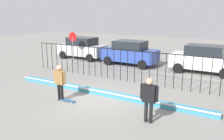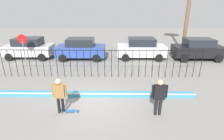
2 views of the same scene
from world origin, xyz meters
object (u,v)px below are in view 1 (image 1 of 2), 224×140
object	(u,v)px
camera_operator	(149,96)
parked_car_blue	(130,53)
skateboarder	(60,79)
parked_car_silver	(82,48)
stop_sign	(73,43)
skateboard	(68,100)
parked_car_white	(204,59)

from	to	relation	value
camera_operator	parked_car_blue	bearing A→B (deg)	-63.46
skateboarder	parked_car_silver	size ratio (longest dim) A/B	0.40
camera_operator	stop_sign	xyz separation A→B (m)	(-9.40, 7.16, 0.57)
parked_car_blue	skateboard	bearing A→B (deg)	-80.05
parked_car_blue	stop_sign	distance (m)	4.70
skateboard	stop_sign	world-z (taller)	stop_sign
skateboard	parked_car_silver	xyz separation A→B (m)	(-5.80, 8.88, 0.91)
camera_operator	skateboarder	bearing A→B (deg)	-4.61
parked_car_white	skateboarder	bearing A→B (deg)	-120.30
stop_sign	skateboard	bearing A→B (deg)	-52.78
skateboard	stop_sign	bearing A→B (deg)	141.13
skateboard	parked_car_blue	size ratio (longest dim) A/B	0.19
skateboarder	parked_car_white	bearing A→B (deg)	93.09
parked_car_blue	camera_operator	bearing A→B (deg)	-56.63
skateboard	stop_sign	size ratio (longest dim) A/B	0.32
skateboarder	parked_car_silver	world-z (taller)	parked_car_silver
skateboard	camera_operator	bearing A→B (deg)	12.06
parked_car_silver	skateboard	bearing A→B (deg)	-54.19
camera_operator	parked_car_silver	world-z (taller)	parked_car_silver
parked_car_silver	parked_car_blue	world-z (taller)	same
parked_car_silver	parked_car_blue	size ratio (longest dim) A/B	1.00
camera_operator	parked_car_silver	size ratio (longest dim) A/B	0.41
skateboard	camera_operator	xyz separation A→B (m)	(4.06, -0.13, 0.99)
parked_car_blue	parked_car_white	xyz separation A→B (m)	(5.47, 0.24, 0.00)
skateboard	parked_car_silver	size ratio (longest dim) A/B	0.19
skateboarder	skateboard	xyz separation A→B (m)	(0.40, 0.03, -0.96)
parked_car_silver	camera_operator	bearing A→B (deg)	-39.77
stop_sign	camera_operator	bearing A→B (deg)	-37.31
skateboarder	skateboard	world-z (taller)	skateboarder
skateboard	parked_car_white	bearing A→B (deg)	77.05
parked_car_blue	parked_car_white	world-z (taller)	same
parked_car_silver	parked_car_white	xyz separation A→B (m)	(10.30, 0.01, 0.00)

